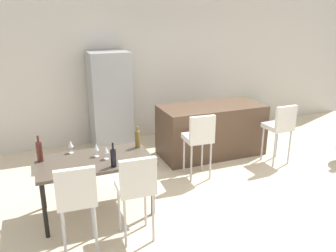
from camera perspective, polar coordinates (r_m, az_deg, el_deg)
The scene contains 16 objects.
ground_plane at distance 5.28m, azimuth 8.59°, elevation -9.94°, with size 10.00×10.00×0.00m, color beige.
back_wall at distance 7.11m, azimuth -1.57°, elevation 9.94°, with size 10.00×0.12×2.90m, color beige.
kitchen_island at distance 6.27m, azimuth 7.23°, elevation -0.66°, with size 1.87×0.86×0.92m, color #4C3828.
bar_chair_left at distance 5.22m, azimuth 5.25°, elevation -1.72°, with size 0.42×0.42×1.05m.
bar_chair_middle at distance 6.04m, azimuth 18.32°, elevation 0.18°, with size 0.41×0.41×1.05m.
dining_table at distance 4.41m, azimuth -12.14°, elevation -6.32°, with size 1.42×0.79×0.74m.
dining_chair_near at distance 3.69m, azimuth -15.09°, elevation -11.19°, with size 0.42×0.42×1.05m.
dining_chair_far at distance 3.79m, azimuth -5.35°, elevation -9.76°, with size 0.41×0.41×1.05m.
wine_bottle_right at distance 4.10m, azimuth -9.14°, elevation -5.26°, with size 0.07×0.07×0.30m.
wine_bottle_end at distance 4.64m, azimuth -5.11°, elevation -2.15°, with size 0.07×0.07×0.30m.
wine_bottle_left at distance 4.47m, azimuth -20.72°, elevation -3.99°, with size 0.07×0.07×0.34m.
wine_glass_middle at distance 4.61m, azimuth -16.01°, elevation -2.92°, with size 0.07×0.07×0.17m.
wine_glass_far at distance 4.32m, azimuth -10.35°, elevation -3.94°, with size 0.07×0.07×0.17m.
wine_glass_near at distance 4.43m, azimuth -11.94°, elevation -3.51°, with size 0.07×0.07×0.17m.
refrigerator at distance 6.49m, azimuth -9.68°, elevation 4.11°, with size 0.72×0.68×1.84m, color #939699.
potted_plant at distance 8.00m, azimuth 14.77°, elevation 2.18°, with size 0.39×0.39×0.59m.
Camera 1 is at (-2.42, -3.99, 2.47)m, focal length 36.41 mm.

